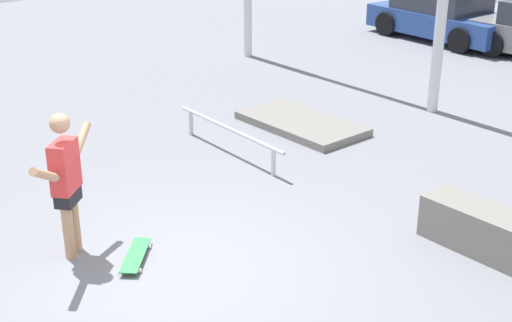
# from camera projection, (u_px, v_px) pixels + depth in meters

# --- Properties ---
(ground_plane) EXTENTS (36.00, 36.00, 0.00)m
(ground_plane) POSITION_uv_depth(u_px,v_px,m) (171.00, 272.00, 8.15)
(ground_plane) COLOR slate
(skateboarder) EXTENTS (1.06, 1.22, 1.77)m
(skateboarder) POSITION_uv_depth(u_px,v_px,m) (66.00, 178.00, 8.17)
(skateboarder) COLOR tan
(skateboarder) RESTS_ON ground_plane
(skateboard) EXTENTS (0.74, 0.72, 0.08)m
(skateboard) POSITION_uv_depth(u_px,v_px,m) (136.00, 255.00, 8.38)
(skateboard) COLOR #338C4C
(skateboard) RESTS_ON ground_plane
(manual_pad) EXTENTS (2.29, 1.23, 0.14)m
(manual_pad) POSITION_uv_depth(u_px,v_px,m) (301.00, 123.00, 12.62)
(manual_pad) COLOR slate
(manual_pad) RESTS_ON ground_plane
(grind_rail) EXTENTS (2.72, 0.15, 0.46)m
(grind_rail) POSITION_uv_depth(u_px,v_px,m) (229.00, 132.00, 11.36)
(grind_rail) COLOR #B7BABF
(grind_rail) RESTS_ON ground_plane
(parked_car_blue) EXTENTS (4.06, 2.11, 1.30)m
(parked_car_blue) POSITION_uv_depth(u_px,v_px,m) (443.00, 15.00, 18.78)
(parked_car_blue) COLOR #284793
(parked_car_blue) RESTS_ON ground_plane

